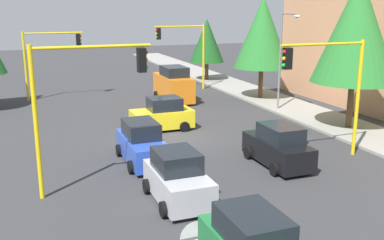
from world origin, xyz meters
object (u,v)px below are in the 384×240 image
at_px(car_yellow, 162,115).
at_px(street_lamp_curbside, 283,50).
at_px(tree_roadside_near, 357,29).
at_px(car_blue, 142,144).
at_px(traffic_signal_far_right, 49,51).
at_px(delivery_van_orange, 174,85).
at_px(traffic_signal_near_right, 82,89).
at_px(tree_roadside_mid, 263,32).
at_px(tree_roadside_far, 207,41).
at_px(car_black, 278,147).
at_px(car_silver, 178,179).
at_px(traffic_signal_far_left, 185,44).
at_px(traffic_signal_near_left, 329,77).

bearing_deg(car_yellow, street_lamp_curbside, 99.84).
bearing_deg(tree_roadside_near, car_blue, -84.42).
xyz_separation_m(traffic_signal_far_right, street_lamp_curbside, (10.39, 14.85, 0.52)).
xyz_separation_m(delivery_van_orange, car_yellow, (7.77, -3.33, -0.39)).
bearing_deg(traffic_signal_near_right, tree_roadside_near, 103.84).
height_order(tree_roadside_mid, delivery_van_orange, tree_roadside_mid).
height_order(traffic_signal_far_right, tree_roadside_far, tree_roadside_far).
relative_size(delivery_van_orange, car_blue, 1.14).
xyz_separation_m(traffic_signal_near_right, tree_roadside_near, (-4.00, 16.24, 1.81)).
xyz_separation_m(traffic_signal_near_right, tree_roadside_far, (-24.00, 15.24, -0.21)).
bearing_deg(car_blue, tree_roadside_mid, 131.54).
bearing_deg(car_black, car_silver, -69.53).
xyz_separation_m(traffic_signal_far_left, tree_roadside_mid, (6.00, 4.29, 1.24)).
distance_m(traffic_signal_near_right, car_yellow, 10.33).
relative_size(street_lamp_curbside, tree_roadside_mid, 0.87).
relative_size(traffic_signal_far_left, traffic_signal_near_right, 0.97).
bearing_deg(tree_roadside_near, tree_roadside_far, -177.14).
bearing_deg(tree_roadside_mid, car_yellow, -59.26).
bearing_deg(tree_roadside_near, car_silver, -64.97).
height_order(traffic_signal_far_left, tree_roadside_mid, tree_roadside_mid).
distance_m(delivery_van_orange, car_black, 15.77).
bearing_deg(car_black, tree_roadside_far, 165.06).
xyz_separation_m(traffic_signal_near_left, car_yellow, (-8.00, -5.80, -3.17)).
bearing_deg(traffic_signal_far_right, car_black, 23.64).
height_order(traffic_signal_near_right, tree_roadside_far, tree_roadside_far).
distance_m(tree_roadside_far, tree_roadside_mid, 10.10).
distance_m(traffic_signal_near_left, tree_roadside_near, 6.54).
xyz_separation_m(traffic_signal_far_right, traffic_signal_near_left, (20.00, 11.36, 0.23)).
distance_m(tree_roadside_far, tree_roadside_near, 20.13).
xyz_separation_m(traffic_signal_near_right, delivery_van_orange, (-15.77, 8.97, -2.91)).
bearing_deg(car_blue, tree_roadside_near, 95.58).
bearing_deg(delivery_van_orange, car_yellow, -23.16).
xyz_separation_m(traffic_signal_near_left, car_silver, (2.13, -8.33, -3.17)).
relative_size(street_lamp_curbside, tree_roadside_far, 1.15).
bearing_deg(tree_roadside_far, street_lamp_curbside, -1.19).
bearing_deg(traffic_signal_far_right, delivery_van_orange, 64.56).
height_order(tree_roadside_near, tree_roadside_mid, tree_roadside_near).
xyz_separation_m(tree_roadside_mid, car_yellow, (6.00, -10.09, -4.41)).
xyz_separation_m(traffic_signal_far_left, street_lamp_curbside, (10.39, 3.49, 0.29)).
relative_size(delivery_van_orange, car_black, 1.20).
height_order(tree_roadside_far, car_blue, tree_roadside_far).
bearing_deg(car_silver, traffic_signal_near_right, -124.35).
bearing_deg(tree_roadside_near, tree_roadside_mid, -177.14).
relative_size(traffic_signal_near_right, delivery_van_orange, 1.24).
xyz_separation_m(street_lamp_curbside, car_silver, (11.74, -11.82, -3.45)).
xyz_separation_m(traffic_signal_near_right, street_lamp_curbside, (-9.61, 14.94, 0.15)).
distance_m(traffic_signal_far_left, delivery_van_orange, 5.63).
distance_m(traffic_signal_near_left, delivery_van_orange, 16.21).
bearing_deg(tree_roadside_mid, tree_roadside_far, -177.14).
relative_size(traffic_signal_near_left, car_black, 1.43).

